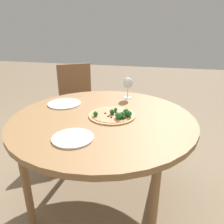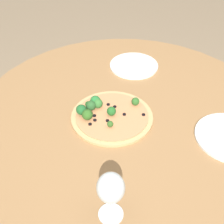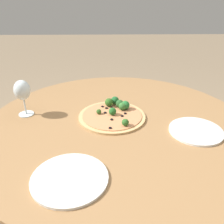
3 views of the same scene
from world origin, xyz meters
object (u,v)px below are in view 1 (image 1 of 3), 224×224
object	(u,v)px
chair	(77,101)
wine_glass	(128,84)
pizza	(114,115)
plate_far	(64,104)
plate_near	(73,138)

from	to	relation	value
chair	wine_glass	world-z (taller)	chair
chair	pizza	xyz separation A→B (m)	(-0.84, -0.62, 0.23)
plate_far	pizza	bearing A→B (deg)	-109.66
wine_glass	pizza	bearing A→B (deg)	176.79
chair	plate_far	distance (m)	0.73
chair	plate_far	xyz separation A→B (m)	(-0.68, -0.17, 0.22)
pizza	plate_far	xyz separation A→B (m)	(0.16, 0.45, -0.01)
pizza	plate_near	distance (m)	0.40
pizza	plate_near	size ratio (longest dim) A/B	1.38
plate_near	plate_far	bearing A→B (deg)	29.08
wine_glass	plate_far	size ratio (longest dim) A/B	0.69
chair	plate_near	xyz separation A→B (m)	(-1.20, -0.46, 0.22)
pizza	chair	bearing A→B (deg)	36.31
pizza	plate_far	world-z (taller)	pizza
wine_glass	plate_near	xyz separation A→B (m)	(-0.81, 0.18, -0.12)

